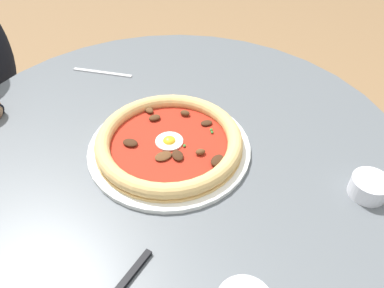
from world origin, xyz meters
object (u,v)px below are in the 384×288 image
(ramekin_capers, at_px, (369,186))
(dining_table, at_px, (173,191))
(steak_knife, at_px, (123,285))
(pizza_on_plate, at_px, (170,143))
(fork_utensil, at_px, (103,72))

(ramekin_capers, bearing_deg, dining_table, -96.97)
(steak_knife, bearing_deg, dining_table, -178.63)
(pizza_on_plate, height_order, ramekin_capers, pizza_on_plate)
(pizza_on_plate, height_order, steak_knife, pizza_on_plate)
(ramekin_capers, bearing_deg, pizza_on_plate, -95.48)
(steak_knife, bearing_deg, pizza_on_plate, -178.74)
(dining_table, xyz_separation_m, steak_knife, (0.32, 0.01, 0.15))
(pizza_on_plate, height_order, fork_utensil, pizza_on_plate)
(dining_table, bearing_deg, pizza_on_plate, 4.78)
(ramekin_capers, relative_size, fork_utensil, 0.42)
(dining_table, bearing_deg, steak_knife, 1.37)
(steak_knife, height_order, ramekin_capers, ramekin_capers)
(pizza_on_plate, xyz_separation_m, ramekin_capers, (0.04, 0.39, 0.00))
(pizza_on_plate, bearing_deg, dining_table, -175.22)
(pizza_on_plate, relative_size, ramekin_capers, 4.83)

